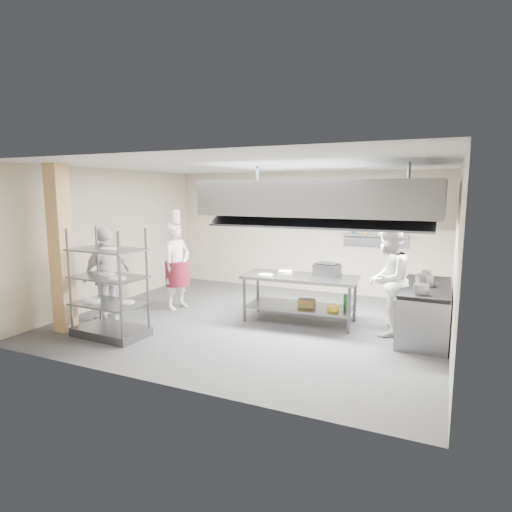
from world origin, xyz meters
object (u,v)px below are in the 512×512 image
at_px(chef_head, 177,266).
at_px(griddle, 327,270).
at_px(island, 299,299).
at_px(cooking_range, 425,312).
at_px(chef_plating, 107,274).
at_px(pass_rack, 109,283).
at_px(stockpot, 424,280).
at_px(chef_line, 387,280).

height_order(chef_head, griddle, chef_head).
relative_size(chef_head, griddle, 4.12).
distance_m(island, cooking_range, 2.27).
height_order(island, chef_plating, chef_plating).
relative_size(island, chef_plating, 1.17).
bearing_deg(pass_rack, chef_plating, 137.49).
bearing_deg(pass_rack, griddle, 38.92).
distance_m(cooking_range, chef_head, 5.01).
distance_m(chef_plating, stockpot, 5.85).
relative_size(pass_rack, chef_line, 0.97).
relative_size(pass_rack, chef_plating, 1.02).
xyz_separation_m(island, chef_head, (-2.71, -0.17, 0.47)).
height_order(pass_rack, chef_plating, pass_rack).
xyz_separation_m(pass_rack, stockpot, (4.98, 2.23, 0.05)).
xyz_separation_m(cooking_range, chef_plating, (-5.68, -1.63, 0.51)).
height_order(pass_rack, chef_line, chef_line).
height_order(cooking_range, chef_head, chef_head).
bearing_deg(stockpot, chef_line, -168.17).
height_order(island, griddle, griddle).
height_order(chef_head, chef_line, chef_line).
bearing_deg(pass_rack, stockpot, 26.63).
bearing_deg(chef_head, griddle, -72.70).
xyz_separation_m(chef_line, stockpot, (0.60, 0.13, 0.03)).
height_order(chef_line, griddle, chef_line).
xyz_separation_m(chef_head, chef_line, (4.33, 0.13, 0.05)).
bearing_deg(chef_line, island, -82.08).
height_order(chef_head, chef_plating, chef_head).
bearing_deg(griddle, chef_line, -0.99).
height_order(island, stockpot, stockpot).
height_order(pass_rack, stockpot, pass_rack).
bearing_deg(chef_line, stockpot, 111.18).
bearing_deg(cooking_range, stockpot, -124.35).
relative_size(chef_line, stockpot, 6.66).
relative_size(cooking_range, stockpot, 6.82).
relative_size(chef_plating, griddle, 4.11).
relative_size(island, cooking_range, 1.09).
xyz_separation_m(chef_line, chef_plating, (-5.04, -1.44, -0.05)).
bearing_deg(island, chef_plating, -159.82).
bearing_deg(griddle, island, -141.69).
bearing_deg(island, cooking_range, 0.29).
bearing_deg(chef_head, chef_plating, 161.86).
xyz_separation_m(pass_rack, chef_plating, (-0.66, 0.66, -0.02)).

